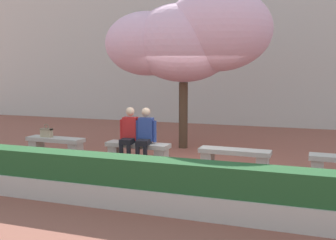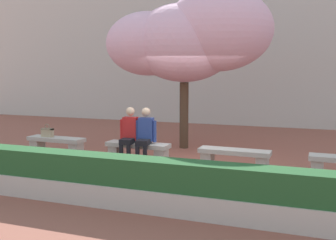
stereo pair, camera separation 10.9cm
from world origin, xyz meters
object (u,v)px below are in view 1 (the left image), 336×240
handbag (47,132)px  cherry_tree_main (188,39)px  person_seated_left (129,132)px  person_seated_right (145,133)px  stone_bench_center (235,156)px  stone_bench_west_end (56,143)px  stone_bench_near_west (138,149)px

handbag → cherry_tree_main: 4.45m
person_seated_left → person_seated_right: same height
stone_bench_center → person_seated_right: 2.12m
stone_bench_center → stone_bench_west_end: bearing=180.0°
stone_bench_west_end → stone_bench_center: bearing=0.0°
stone_bench_west_end → person_seated_left: bearing=-1.5°
stone_bench_center → handbag: 4.86m
person_seated_left → handbag: 2.37m
stone_bench_center → handbag: handbag is taller
stone_bench_west_end → cherry_tree_main: bearing=32.6°
person_seated_left → cherry_tree_main: size_ratio=0.29×
stone_bench_center → person_seated_right: person_seated_right is taller
stone_bench_near_west → person_seated_right: 0.46m
stone_bench_center → cherry_tree_main: (-1.63, 1.89, 2.70)m
person_seated_right → person_seated_left: bearing=-180.0°
person_seated_right → stone_bench_west_end: bearing=178.8°
stone_bench_west_end → handbag: bearing=179.8°
stone_bench_west_end → person_seated_right: size_ratio=1.21×
stone_bench_west_end → person_seated_right: (2.51, -0.05, 0.40)m
person_seated_right → handbag: size_ratio=3.81×
handbag → person_seated_left: bearing=-1.3°
stone_bench_near_west → handbag: 2.57m
stone_bench_center → cherry_tree_main: cherry_tree_main is taller
stone_bench_west_end → stone_bench_center: 4.59m
stone_bench_west_end → person_seated_right: 2.54m
stone_bench_west_end → cherry_tree_main: size_ratio=0.35×
stone_bench_near_west → cherry_tree_main: cherry_tree_main is taller
stone_bench_west_end → handbag: 0.39m
stone_bench_near_west → person_seated_left: 0.45m
person_seated_right → handbag: person_seated_right is taller
person_seated_left → stone_bench_west_end: bearing=178.5°
cherry_tree_main → person_seated_left: bearing=-113.9°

